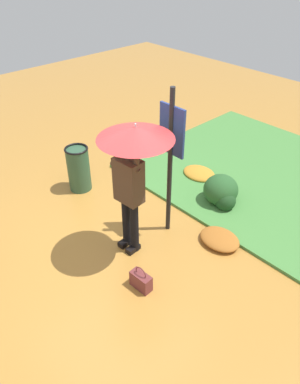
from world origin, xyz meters
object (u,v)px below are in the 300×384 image
object	(u,v)px
handbag	(141,281)
trash_bin	(79,169)
info_sign_post	(171,148)
person_with_umbrella	(132,158)

from	to	relation	value
handbag	trash_bin	xyz separation A→B (m)	(-2.49, 0.75, 0.29)
info_sign_post	trash_bin	bearing A→B (deg)	-168.67
person_with_umbrella	trash_bin	bearing A→B (deg)	170.43
info_sign_post	handbag	size ratio (longest dim) A/B	6.22
handbag	trash_bin	bearing A→B (deg)	163.36
info_sign_post	handbag	world-z (taller)	info_sign_post
person_with_umbrella	handbag	world-z (taller)	person_with_umbrella
info_sign_post	person_with_umbrella	bearing A→B (deg)	-90.00
info_sign_post	handbag	distance (m)	1.84
person_with_umbrella	info_sign_post	xyz separation A→B (m)	(0.00, 0.70, -0.11)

